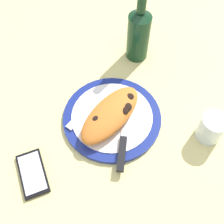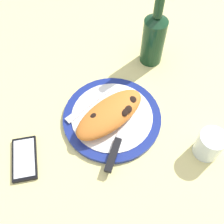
# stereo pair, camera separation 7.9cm
# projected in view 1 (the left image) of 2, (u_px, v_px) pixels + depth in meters

# --- Properties ---
(ground_plane) EXTENTS (1.50, 1.50, 0.03)m
(ground_plane) POSITION_uv_depth(u_px,v_px,m) (112.00, 121.00, 0.84)
(ground_plane) COLOR #E5D684
(plate) EXTENTS (0.29, 0.29, 0.02)m
(plate) POSITION_uv_depth(u_px,v_px,m) (112.00, 117.00, 0.82)
(plate) COLOR navy
(plate) RESTS_ON ground_plane
(calzone) EXTENTS (0.25, 0.16, 0.05)m
(calzone) POSITION_uv_depth(u_px,v_px,m) (112.00, 115.00, 0.78)
(calzone) COLOR orange
(calzone) RESTS_ON plate
(fork) EXTENTS (0.18, 0.06, 0.00)m
(fork) POSITION_uv_depth(u_px,v_px,m) (84.00, 112.00, 0.81)
(fork) COLOR silver
(fork) RESTS_ON plate
(knife) EXTENTS (0.22, 0.08, 0.01)m
(knife) POSITION_uv_depth(u_px,v_px,m) (123.00, 145.00, 0.75)
(knife) COLOR silver
(knife) RESTS_ON plate
(smartphone) EXTENTS (0.14, 0.14, 0.01)m
(smartphone) POSITION_uv_depth(u_px,v_px,m) (33.00, 173.00, 0.72)
(smartphone) COLOR black
(smartphone) RESTS_ON ground_plane
(water_glass) EXTENTS (0.07, 0.07, 0.08)m
(water_glass) POSITION_uv_depth(u_px,v_px,m) (211.00, 129.00, 0.76)
(water_glass) COLOR silver
(water_glass) RESTS_ON ground_plane
(wine_bottle) EXTENTS (0.08, 0.08, 0.25)m
(wine_bottle) POSITION_uv_depth(u_px,v_px,m) (139.00, 33.00, 0.88)
(wine_bottle) COLOR #14381E
(wine_bottle) RESTS_ON ground_plane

